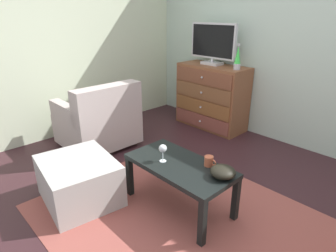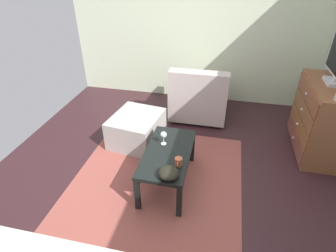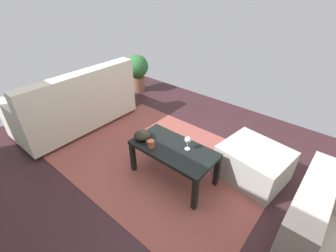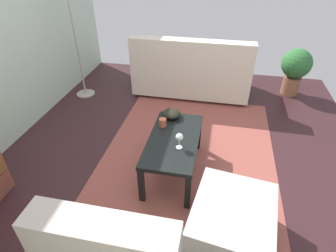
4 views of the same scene
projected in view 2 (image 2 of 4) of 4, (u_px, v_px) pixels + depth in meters
The scene contains 10 objects.
ground_plane at pixel (172, 190), 3.05m from camera, with size 5.33×4.41×0.05m, color #341C20.
wall_plain_left at pixel (204, 21), 4.34m from camera, with size 0.12×4.41×2.62m, color beige.
area_rug at pixel (150, 198), 2.90m from camera, with size 2.60×1.90×0.01m, color #914840.
dresser at pixel (320, 119), 3.42m from camera, with size 1.03×0.49×0.92m.
coffee_table at pixel (168, 156), 2.93m from camera, with size 0.94×0.48×0.43m.
wine_glass at pixel (164, 135), 2.96m from camera, with size 0.07×0.07×0.16m.
mug at pixel (178, 162), 2.69m from camera, with size 0.11×0.08×0.08m.
bowl_decorative at pixel (169, 173), 2.55m from camera, with size 0.20×0.20×0.09m, color black.
armchair at pixel (199, 97), 4.20m from camera, with size 0.80×0.84×0.84m.
ottoman at pixel (137, 129), 3.71m from camera, with size 0.70×0.60×0.40m, color #ADACA6.
Camera 2 is at (2.16, 0.43, 2.20)m, focal length 29.15 mm.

